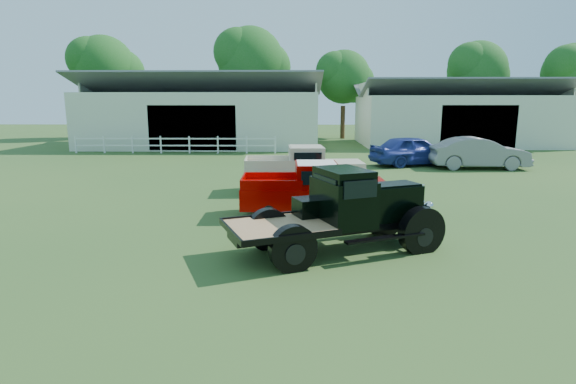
# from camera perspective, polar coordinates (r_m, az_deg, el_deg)

# --- Properties ---
(ground) EXTENTS (120.00, 120.00, 0.00)m
(ground) POSITION_cam_1_polar(r_m,az_deg,el_deg) (11.76, -1.08, -6.18)
(ground) COLOR #305122
(shed_left) EXTENTS (18.80, 10.20, 5.60)m
(shed_left) POSITION_cam_1_polar(r_m,az_deg,el_deg) (37.94, -10.47, 10.09)
(shed_left) COLOR beige
(shed_left) RESTS_ON ground
(shed_right) EXTENTS (16.80, 9.20, 5.20)m
(shed_right) POSITION_cam_1_polar(r_m,az_deg,el_deg) (40.57, 20.81, 9.34)
(shed_right) COLOR beige
(shed_right) RESTS_ON ground
(fence_rail) EXTENTS (14.20, 0.16, 1.20)m
(fence_rail) POSITION_cam_1_polar(r_m,az_deg,el_deg) (32.45, -14.14, 5.85)
(fence_rail) COLOR white
(fence_rail) RESTS_ON ground
(tree_a) EXTENTS (6.30, 6.30, 10.50)m
(tree_a) POSITION_cam_1_polar(r_m,az_deg,el_deg) (47.92, -22.21, 12.62)
(tree_a) COLOR #115410
(tree_a) RESTS_ON ground
(tree_b) EXTENTS (6.90, 6.90, 11.50)m
(tree_b) POSITION_cam_1_polar(r_m,az_deg,el_deg) (45.47, -4.76, 14.15)
(tree_b) COLOR #115410
(tree_b) RESTS_ON ground
(tree_c) EXTENTS (5.40, 5.40, 9.00)m
(tree_c) POSITION_cam_1_polar(r_m,az_deg,el_deg) (44.46, 7.05, 12.55)
(tree_c) COLOR #115410
(tree_c) RESTS_ON ground
(tree_d) EXTENTS (6.00, 6.00, 10.00)m
(tree_d) POSITION_cam_1_polar(r_m,az_deg,el_deg) (48.53, 22.75, 12.26)
(tree_d) COLOR #115410
(tree_d) RESTS_ON ground
(tree_e) EXTENTS (5.70, 5.70, 9.50)m
(tree_e) POSITION_cam_1_polar(r_m,az_deg,el_deg) (50.23, 32.25, 11.06)
(tree_e) COLOR #115410
(tree_e) RESTS_ON ground
(vintage_flatbed) EXTENTS (5.45, 3.79, 2.01)m
(vintage_flatbed) POSITION_cam_1_polar(r_m,az_deg,el_deg) (10.76, 6.51, -2.38)
(vintage_flatbed) COLOR black
(vintage_flatbed) RESTS_ON ground
(red_pickup) EXTENTS (4.73, 1.93, 1.71)m
(red_pickup) POSITION_cam_1_polar(r_m,az_deg,el_deg) (14.16, 3.22, 0.40)
(red_pickup) COLOR #AA0200
(red_pickup) RESTS_ON ground
(white_pickup) EXTENTS (4.97, 2.16, 1.79)m
(white_pickup) POSITION_cam_1_polar(r_m,az_deg,el_deg) (17.93, 1.99, 2.87)
(white_pickup) COLOR beige
(white_pickup) RESTS_ON ground
(misc_car_blue) EXTENTS (5.31, 3.38, 1.68)m
(misc_car_blue) POSITION_cam_1_polar(r_m,az_deg,el_deg) (26.39, 15.67, 5.09)
(misc_car_blue) COLOR navy
(misc_car_blue) RESTS_ON ground
(misc_car_grey) EXTENTS (5.13, 1.91, 1.67)m
(misc_car_grey) POSITION_cam_1_polar(r_m,az_deg,el_deg) (26.26, 23.03, 4.57)
(misc_car_grey) COLOR gray
(misc_car_grey) RESTS_ON ground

